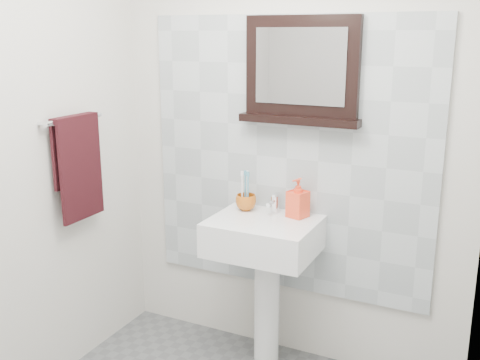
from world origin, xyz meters
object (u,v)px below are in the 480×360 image
toothbrush_cup (246,202)px  framed_mirror (301,73)px  pedestal_sink (264,252)px  hand_towel (78,159)px  soap_dispenser (298,198)px

toothbrush_cup → framed_mirror: (0.27, 0.09, 0.70)m
pedestal_sink → hand_towel: hand_towel is taller
pedestal_sink → hand_towel: (-0.90, -0.37, 0.49)m
pedestal_sink → framed_mirror: bearing=58.3°
toothbrush_cup → soap_dispenser: size_ratio=0.53×
pedestal_sink → toothbrush_cup: (-0.16, 0.10, 0.23)m
toothbrush_cup → framed_mirror: framed_mirror is taller
soap_dispenser → framed_mirror: framed_mirror is taller
framed_mirror → hand_towel: size_ratio=1.17×
framed_mirror → toothbrush_cup: bearing=-162.1°
soap_dispenser → pedestal_sink: bearing=-124.6°
pedestal_sink → hand_towel: bearing=-157.7°
pedestal_sink → framed_mirror: framed_mirror is taller
toothbrush_cup → hand_towel: bearing=-147.9°
hand_towel → pedestal_sink: bearing=22.3°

